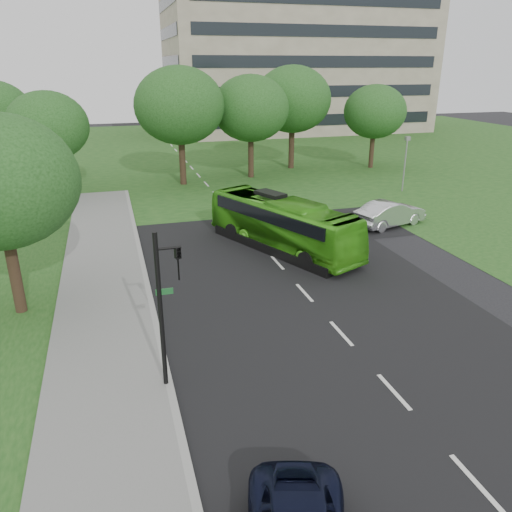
# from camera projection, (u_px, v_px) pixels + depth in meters

# --- Properties ---
(ground) EXTENTS (160.00, 160.00, 0.00)m
(ground) POSITION_uv_depth(u_px,v_px,m) (321.00, 312.00, 21.89)
(ground) COLOR black
(ground) RESTS_ON ground
(street_surfaces) EXTENTS (120.00, 120.00, 0.15)m
(street_surfaces) POSITION_uv_depth(u_px,v_px,m) (209.00, 192.00, 42.14)
(street_surfaces) COLOR black
(street_surfaces) RESTS_ON ground
(office_building) EXTENTS (40.10, 20.10, 25.00)m
(office_building) POSITION_uv_depth(u_px,v_px,m) (296.00, 48.00, 78.65)
(office_building) COLOR gray
(office_building) RESTS_ON ground
(tree_park_a) EXTENTS (6.27, 6.27, 8.34)m
(tree_park_a) POSITION_uv_depth(u_px,v_px,m) (48.00, 126.00, 38.81)
(tree_park_a) COLOR black
(tree_park_a) RESTS_ON ground
(tree_park_b) EXTENTS (7.74, 7.74, 10.14)m
(tree_park_b) POSITION_uv_depth(u_px,v_px,m) (179.00, 106.00, 42.70)
(tree_park_b) COLOR black
(tree_park_b) RESTS_ON ground
(tree_park_c) EXTENTS (7.06, 7.06, 9.38)m
(tree_park_c) POSITION_uv_depth(u_px,v_px,m) (251.00, 109.00, 45.72)
(tree_park_c) COLOR black
(tree_park_c) RESTS_ON ground
(tree_park_d) EXTENTS (7.68, 7.68, 10.16)m
(tree_park_d) POSITION_uv_depth(u_px,v_px,m) (293.00, 99.00, 49.71)
(tree_park_d) COLOR black
(tree_park_d) RESTS_ON ground
(tree_park_e) EXTENTS (6.26, 6.26, 8.35)m
(tree_park_e) POSITION_uv_depth(u_px,v_px,m) (375.00, 112.00, 50.38)
(tree_park_e) COLOR black
(tree_park_e) RESTS_ON ground
(bus) EXTENTS (6.60, 10.81, 2.98)m
(bus) POSITION_uv_depth(u_px,v_px,m) (282.00, 224.00, 28.90)
(bus) COLOR #41A91B
(bus) RESTS_ON ground
(sedan) EXTENTS (5.43, 3.14, 1.69)m
(sedan) POSITION_uv_depth(u_px,v_px,m) (390.00, 214.00, 33.26)
(sedan) COLOR silver
(sedan) RESTS_ON ground
(traffic_light) EXTENTS (0.89, 0.27, 5.48)m
(traffic_light) POSITION_uv_depth(u_px,v_px,m) (165.00, 300.00, 15.69)
(traffic_light) COLOR black
(traffic_light) RESTS_ON ground
(camera_pole) EXTENTS (0.40, 0.35, 4.60)m
(camera_pole) POSITION_uv_depth(u_px,v_px,m) (406.00, 156.00, 41.59)
(camera_pole) COLOR gray
(camera_pole) RESTS_ON ground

